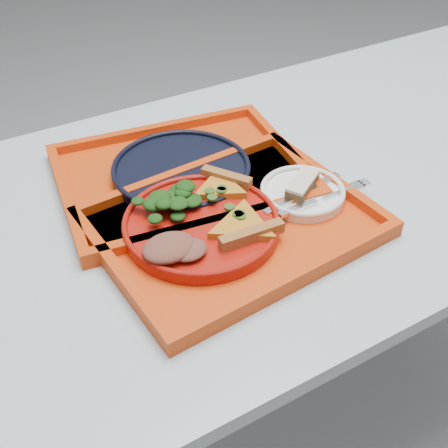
{
  "coord_description": "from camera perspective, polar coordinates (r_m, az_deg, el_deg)",
  "views": [
    {
      "loc": [
        -0.66,
        -0.72,
        1.37
      ],
      "look_at": [
        -0.31,
        -0.1,
        0.78
      ],
      "focal_mm": 45.0,
      "sensor_mm": 36.0,
      "label": 1
    }
  ],
  "objects": [
    {
      "name": "knife",
      "position": [
        1.0,
        8.04,
        3.19
      ],
      "size": [
        0.18,
        0.05,
        0.01
      ],
      "primitive_type": "cube",
      "rotation": [
        0.0,
        0.0,
        0.18
      ],
      "color": "silver",
      "rests_on": "side_plate"
    },
    {
      "name": "pizza_slice_a",
      "position": [
        0.91,
        1.9,
        0.08
      ],
      "size": [
        0.12,
        0.13,
        0.02
      ],
      "primitive_type": null,
      "rotation": [
        0.0,
        0.0,
        1.5
      ],
      "color": "gold",
      "rests_on": "dinner_plate"
    },
    {
      "name": "table",
      "position": [
        1.2,
        10.34,
        3.59
      ],
      "size": [
        1.6,
        0.8,
        0.75
      ],
      "color": "#B0BCC5",
      "rests_on": "ground"
    },
    {
      "name": "meat_portion",
      "position": [
        0.87,
        -5.62,
        -2.39
      ],
      "size": [
        0.09,
        0.07,
        0.03
      ],
      "primitive_type": "ellipsoid",
      "color": "brown",
      "rests_on": "dinner_plate"
    },
    {
      "name": "pizza_slice_b",
      "position": [
        0.99,
        -0.44,
        3.92
      ],
      "size": [
        0.14,
        0.14,
        0.02
      ],
      "primitive_type": null,
      "rotation": [
        0.0,
        0.0,
        3.72
      ],
      "color": "gold",
      "rests_on": "dinner_plate"
    },
    {
      "name": "tray_far",
      "position": [
        1.07,
        -4.31,
        4.75
      ],
      "size": [
        0.49,
        0.41,
        0.01
      ],
      "primitive_type": "cube",
      "rotation": [
        0.0,
        0.0,
        -0.13
      ],
      "color": "#C7370A",
      "rests_on": "table"
    },
    {
      "name": "dessert_bar",
      "position": [
        1.01,
        7.96,
        3.98
      ],
      "size": [
        0.09,
        0.07,
        0.02
      ],
      "rotation": [
        0.0,
        0.0,
        0.56
      ],
      "color": "#462E17",
      "rests_on": "side_plate"
    },
    {
      "name": "dinner_plate",
      "position": [
        0.93,
        -2.33,
        -0.23
      ],
      "size": [
        0.26,
        0.26,
        0.02
      ],
      "primitive_type": "cylinder",
      "color": "#9D130A",
      "rests_on": "tray_main"
    },
    {
      "name": "fork",
      "position": [
        0.99,
        9.97,
        2.59
      ],
      "size": [
        0.19,
        0.02,
        0.01
      ],
      "primitive_type": "cube",
      "rotation": [
        0.0,
        0.0,
        0.02
      ],
      "color": "silver",
      "rests_on": "side_plate"
    },
    {
      "name": "tray_main",
      "position": [
        0.96,
        0.88,
        -0.19
      ],
      "size": [
        0.47,
        0.38,
        0.01
      ],
      "primitive_type": "cube",
      "rotation": [
        0.0,
        0.0,
        0.07
      ],
      "color": "#C7370A",
      "rests_on": "table"
    },
    {
      "name": "ground",
      "position": [
        1.68,
        7.6,
        -15.28
      ],
      "size": [
        10.0,
        10.0,
        0.0
      ],
      "primitive_type": "plane",
      "color": "gray",
      "rests_on": "ground"
    },
    {
      "name": "side_plate",
      "position": [
        1.02,
        7.95,
        3.0
      ],
      "size": [
        0.15,
        0.15,
        0.01
      ],
      "primitive_type": "cylinder",
      "color": "white",
      "rests_on": "tray_main"
    },
    {
      "name": "navy_plate",
      "position": [
        1.07,
        -4.35,
        5.36
      ],
      "size": [
        0.26,
        0.26,
        0.02
      ],
      "primitive_type": "cylinder",
      "color": "black",
      "rests_on": "tray_far"
    },
    {
      "name": "salad_heap",
      "position": [
        0.94,
        -5.85,
        2.52
      ],
      "size": [
        0.1,
        0.08,
        0.05
      ],
      "primitive_type": "ellipsoid",
      "color": "black",
      "rests_on": "dinner_plate"
    }
  ]
}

